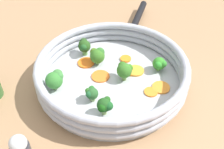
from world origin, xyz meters
TOP-DOWN VIEW (x-y plane):
  - ground_plane at (0.00, 0.00)m, footprint 4.00×4.00m
  - skillet at (0.00, 0.00)m, footprint 0.36×0.36m
  - skillet_rim_wall at (0.00, 0.00)m, footprint 0.38×0.38m
  - skillet_handle at (0.20, 0.22)m, footprint 0.17×0.19m
  - skillet_rivet_left at (0.14, 0.10)m, footprint 0.01×0.01m
  - skillet_rivet_right at (0.09, 0.15)m, footprint 0.01×0.01m
  - carrot_slice_0 at (-0.02, 0.02)m, footprint 0.06×0.06m
  - carrot_slice_1 at (0.05, -0.00)m, footprint 0.04×0.04m
  - carrot_slice_2 at (0.07, -0.00)m, footprint 0.06×0.06m
  - carrot_slice_3 at (0.09, -0.08)m, footprint 0.06×0.06m
  - carrot_slice_4 at (0.07, 0.06)m, footprint 0.04×0.04m
  - carrot_slice_5 at (0.06, -0.08)m, footprint 0.04×0.04m
  - carrot_slice_6 at (-0.04, 0.09)m, footprint 0.05×0.05m
  - broccoli_floret_0 at (0.03, -0.01)m, footprint 0.04×0.04m
  - broccoli_floret_1 at (-0.07, -0.05)m, footprint 0.03×0.03m
  - broccoli_floret_2 at (-0.01, 0.08)m, footprint 0.05×0.04m
  - broccoli_floret_3 at (0.13, -0.02)m, footprint 0.04×0.04m
  - broccoli_floret_4 at (-0.03, 0.13)m, footprint 0.03×0.04m
  - broccoli_floret_5 at (-0.14, 0.03)m, footprint 0.05×0.04m
  - broccoli_floret_6 at (-0.06, -0.10)m, footprint 0.04×0.03m

SIDE VIEW (x-z plane):
  - ground_plane at x=0.00m, z-range 0.00..0.00m
  - skillet at x=0.00m, z-range 0.00..0.02m
  - carrot_slice_5 at x=0.06m, z-range 0.02..0.02m
  - carrot_slice_0 at x=-0.02m, z-range 0.02..0.02m
  - carrot_slice_3 at x=0.09m, z-range 0.02..0.02m
  - carrot_slice_6 at x=-0.04m, z-range 0.02..0.02m
  - carrot_slice_1 at x=0.05m, z-range 0.02..0.02m
  - carrot_slice_2 at x=0.07m, z-range 0.02..0.02m
  - carrot_slice_4 at x=0.07m, z-range 0.02..0.02m
  - skillet_rivet_left at x=0.14m, z-range 0.02..0.02m
  - skillet_rivet_right at x=0.09m, z-range 0.02..0.02m
  - skillet_handle at x=0.20m, z-range 0.02..0.04m
  - broccoli_floret_1 at x=-0.07m, z-range 0.02..0.05m
  - broccoli_floret_3 at x=0.13m, z-range 0.02..0.06m
  - broccoli_floret_5 at x=-0.14m, z-range 0.02..0.07m
  - broccoli_floret_6 at x=-0.06m, z-range 0.02..0.06m
  - broccoli_floret_2 at x=-0.01m, z-range 0.02..0.07m
  - broccoli_floret_4 at x=-0.03m, z-range 0.02..0.07m
  - broccoli_floret_0 at x=0.03m, z-range 0.02..0.07m
  - skillet_rim_wall at x=0.00m, z-range 0.02..0.08m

